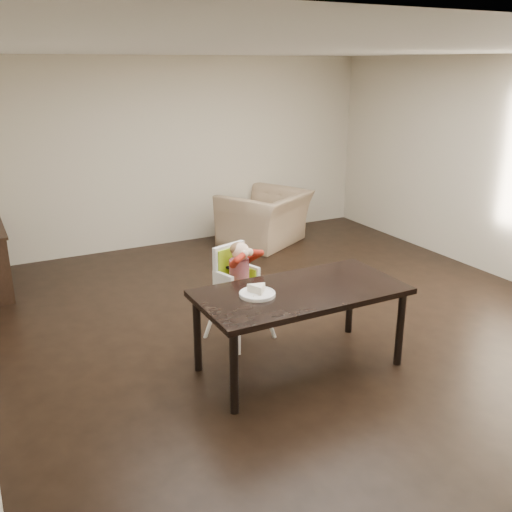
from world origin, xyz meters
The scene contains 6 objects.
ground centered at (0.00, 0.00, 0.00)m, with size 7.00×7.00×0.00m, color black.
room_walls centered at (0.00, 0.00, 1.86)m, with size 6.02×7.02×2.71m.
dining_table centered at (-0.48, -0.61, 0.67)m, with size 1.80×0.90×0.75m.
high_chair centered at (-0.70, 0.17, 0.70)m, with size 0.52×0.52×0.99m.
plate centered at (-0.87, -0.55, 0.78)m, with size 0.40×0.40×0.09m.
armchair centered at (1.03, 2.80, 0.53)m, with size 1.20×0.78×1.05m, color tan.
Camera 1 is at (-2.93, -4.45, 2.59)m, focal length 40.00 mm.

